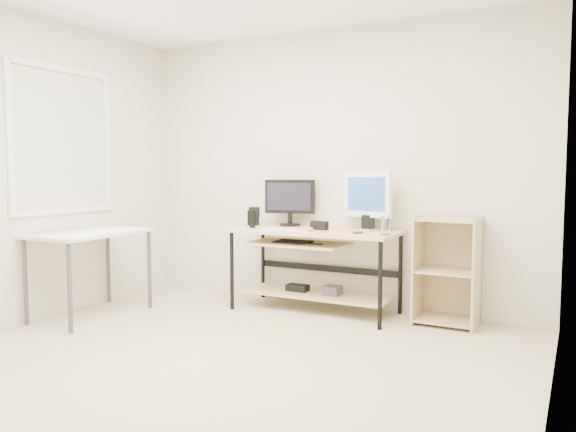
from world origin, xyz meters
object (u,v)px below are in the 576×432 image
(shelf_unit, at_px, (448,270))
(black_monitor, at_px, (290,199))
(desk, at_px, (313,253))
(side_table, at_px, (90,241))
(white_imac, at_px, (367,196))
(audio_controller, at_px, (252,218))

(shelf_unit, relative_size, black_monitor, 1.87)
(desk, height_order, black_monitor, black_monitor)
(side_table, relative_size, white_imac, 1.87)
(desk, xyz_separation_m, white_imac, (0.44, 0.19, 0.52))
(desk, height_order, audio_controller, audio_controller)
(audio_controller, bearing_deg, white_imac, -15.18)
(desk, height_order, shelf_unit, shelf_unit)
(desk, relative_size, white_imac, 2.81)
(audio_controller, bearing_deg, side_table, -153.70)
(shelf_unit, xyz_separation_m, white_imac, (-0.73, 0.03, 0.61))
(shelf_unit, bearing_deg, black_monitor, 178.29)
(white_imac, bearing_deg, desk, -141.65)
(desk, xyz_separation_m, audio_controller, (-0.68, 0.05, 0.29))
(shelf_unit, bearing_deg, desk, -172.23)
(audio_controller, bearing_deg, desk, -26.61)
(desk, relative_size, side_table, 1.50)
(side_table, relative_size, audio_controller, 6.71)
(shelf_unit, bearing_deg, white_imac, 177.57)
(white_imac, height_order, audio_controller, white_imac)
(black_monitor, bearing_deg, side_table, -150.78)
(shelf_unit, height_order, audio_controller, same)
(shelf_unit, xyz_separation_m, black_monitor, (-1.51, 0.05, 0.55))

